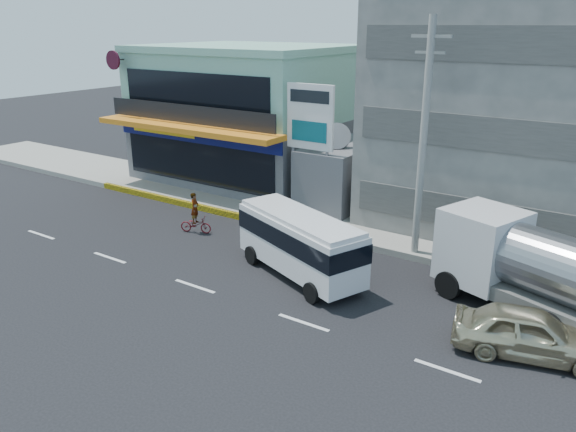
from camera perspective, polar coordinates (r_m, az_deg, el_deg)
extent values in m
plane|color=black|center=(22.24, -9.44, -7.06)|extent=(120.00, 120.00, 0.00)
cube|color=gray|center=(27.19, 12.38, -1.94)|extent=(70.00, 5.00, 0.30)
cube|color=#4F5055|center=(36.67, -3.87, 6.92)|extent=(12.00, 10.00, 4.00)
cube|color=#81B89E|center=(36.04, -4.02, 13.15)|extent=(12.00, 10.00, 4.00)
cube|color=orange|center=(31.95, -10.38, 8.78)|extent=(12.40, 1.80, 0.30)
cube|color=#0C125A|center=(32.59, -9.41, 8.04)|extent=(12.00, 0.12, 0.80)
cube|color=black|center=(32.92, -9.23, 5.49)|extent=(11.00, 0.06, 2.60)
cube|color=gray|center=(29.71, 26.66, 11.91)|extent=(16.00, 12.00, 14.00)
cube|color=#4F5055|center=(30.85, 5.72, 4.06)|extent=(3.00, 6.00, 3.50)
cylinder|color=slate|center=(29.57, 4.91, 7.06)|extent=(1.50, 1.50, 0.15)
cylinder|color=gray|center=(28.89, 0.52, 6.18)|extent=(0.16, 0.16, 6.50)
cylinder|color=gray|center=(27.87, 3.98, 5.66)|extent=(0.16, 0.16, 6.50)
cube|color=white|center=(27.97, 2.27, 10.02)|extent=(2.60, 0.18, 3.20)
cylinder|color=#999993|center=(23.61, 13.54, 7.07)|extent=(0.30, 0.30, 10.00)
cube|color=#999993|center=(23.15, 14.37, 17.28)|extent=(1.60, 0.12, 0.12)
cube|color=#999993|center=(23.17, 14.25, 15.80)|extent=(1.20, 0.10, 0.10)
cube|color=silver|center=(22.25, 1.22, -2.80)|extent=(6.45, 4.08, 2.03)
cube|color=black|center=(22.11, 1.22, -1.85)|extent=(6.51, 4.14, 0.75)
cube|color=silver|center=(21.86, 1.24, -0.12)|extent=(6.22, 3.85, 0.18)
cylinder|color=black|center=(23.79, -3.68, -3.98)|extent=(0.83, 0.52, 0.79)
cylinder|color=black|center=(24.75, 0.17, -3.00)|extent=(0.83, 0.52, 0.79)
cylinder|color=black|center=(20.59, 2.44, -7.80)|extent=(0.83, 0.52, 0.79)
cylinder|color=black|center=(21.70, 6.57, -6.45)|extent=(0.83, 0.52, 0.79)
imported|color=beige|center=(18.90, 23.39, -10.84)|extent=(4.85, 2.88, 1.55)
cube|color=silver|center=(21.86, 19.11, -2.85)|extent=(3.19, 3.19, 2.71)
cube|color=#595956|center=(20.99, 25.36, -7.90)|extent=(8.64, 4.92, 0.52)
cylinder|color=black|center=(21.71, 15.99, -6.73)|extent=(1.09, 0.64, 1.04)
cylinder|color=black|center=(23.54, 19.59, -5.05)|extent=(1.09, 0.64, 1.04)
cylinder|color=black|center=(19.95, 24.87, -10.26)|extent=(1.09, 0.64, 1.04)
imported|color=#540C11|center=(27.58, -9.35, -0.86)|extent=(1.66, 1.04, 0.82)
imported|color=#66594C|center=(27.31, -9.44, 0.80)|extent=(0.52, 0.64, 1.50)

